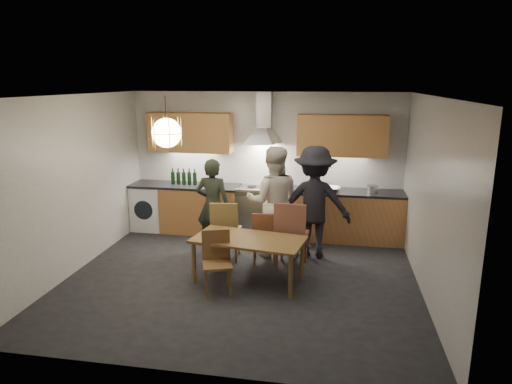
% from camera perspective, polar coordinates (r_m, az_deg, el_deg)
% --- Properties ---
extents(ground, '(5.00, 5.00, 0.00)m').
position_cam_1_polar(ground, '(6.74, -1.84, -10.71)').
color(ground, black).
rests_on(ground, ground).
extents(room_shell, '(5.02, 4.52, 2.61)m').
position_cam_1_polar(room_shell, '(6.23, -1.96, 3.72)').
color(room_shell, silver).
rests_on(room_shell, ground).
extents(counter_run, '(5.00, 0.62, 0.90)m').
position_cam_1_polar(counter_run, '(8.38, 1.00, -2.45)').
color(counter_run, '#C7854C').
rests_on(counter_run, ground).
extents(range_stove, '(0.90, 0.60, 0.92)m').
position_cam_1_polar(range_stove, '(8.39, 0.83, -2.51)').
color(range_stove, silver).
rests_on(range_stove, ground).
extents(wall_fixtures, '(4.30, 0.54, 1.10)m').
position_cam_1_polar(wall_fixtures, '(8.22, 1.00, 7.34)').
color(wall_fixtures, tan).
rests_on(wall_fixtures, ground).
extents(pendant_lamp, '(0.43, 0.43, 0.70)m').
position_cam_1_polar(pendant_lamp, '(6.36, -11.11, 7.26)').
color(pendant_lamp, black).
rests_on(pendant_lamp, ground).
extents(dining_table, '(1.64, 1.01, 0.65)m').
position_cam_1_polar(dining_table, '(6.43, -0.93, -6.44)').
color(dining_table, brown).
rests_on(dining_table, ground).
extents(chair_back_left, '(0.46, 0.46, 0.97)m').
position_cam_1_polar(chair_back_left, '(7.20, -3.85, -4.38)').
color(chair_back_left, brown).
rests_on(chair_back_left, ground).
extents(chair_back_mid, '(0.42, 0.42, 0.84)m').
position_cam_1_polar(chair_back_mid, '(7.05, 1.08, -5.35)').
color(chair_back_mid, brown).
rests_on(chair_back_mid, ground).
extents(chair_back_right, '(0.51, 0.51, 1.05)m').
position_cam_1_polar(chair_back_right, '(6.87, 4.39, -4.87)').
color(chair_back_right, brown).
rests_on(chair_back_right, ground).
extents(chair_front, '(0.48, 0.48, 0.84)m').
position_cam_1_polar(chair_front, '(6.21, -4.94, -8.12)').
color(chair_front, brown).
rests_on(chair_front, ground).
extents(person_left, '(0.60, 0.41, 1.57)m').
position_cam_1_polar(person_left, '(7.57, -5.40, -1.66)').
color(person_left, black).
rests_on(person_left, ground).
extents(person_mid, '(0.95, 0.78, 1.80)m').
position_cam_1_polar(person_mid, '(7.32, 2.17, -1.24)').
color(person_mid, beige).
rests_on(person_mid, ground).
extents(person_right, '(1.18, 0.69, 1.81)m').
position_cam_1_polar(person_right, '(7.32, 7.30, -1.31)').
color(person_right, black).
rests_on(person_right, ground).
extents(mixing_bowl, '(0.36, 0.36, 0.08)m').
position_cam_1_polar(mixing_bowl, '(8.11, 9.43, 0.37)').
color(mixing_bowl, '#A7A8AB').
rests_on(mixing_bowl, counter_run).
extents(stock_pot, '(0.21, 0.21, 0.12)m').
position_cam_1_polar(stock_pot, '(8.15, 14.35, 0.34)').
color(stock_pot, '#B1B1B5').
rests_on(stock_pot, counter_run).
extents(wine_bottles, '(0.50, 0.07, 0.30)m').
position_cam_1_polar(wine_bottles, '(8.60, -9.01, 1.91)').
color(wine_bottles, black).
rests_on(wine_bottles, counter_run).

